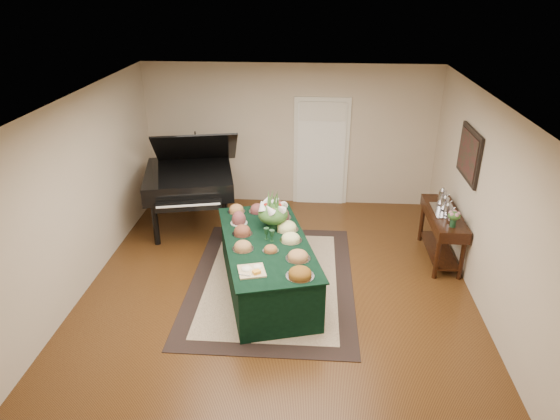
# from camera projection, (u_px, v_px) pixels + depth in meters

# --- Properties ---
(ground) EXTENTS (6.00, 6.00, 0.00)m
(ground) POSITION_uv_depth(u_px,v_px,m) (279.00, 283.00, 7.34)
(ground) COLOR black
(ground) RESTS_ON ground
(area_rug) EXTENTS (2.37, 3.32, 0.01)m
(area_rug) POSITION_uv_depth(u_px,v_px,m) (272.00, 280.00, 7.40)
(area_rug) COLOR black
(area_rug) RESTS_ON ground
(kitchen_doorway) EXTENTS (1.05, 0.07, 2.10)m
(kitchen_doorway) POSITION_uv_depth(u_px,v_px,m) (321.00, 153.00, 9.55)
(kitchen_doorway) COLOR silver
(kitchen_doorway) RESTS_ON ground
(buffet_table) EXTENTS (1.71, 2.60, 0.78)m
(buffet_table) POSITION_uv_depth(u_px,v_px,m) (267.00, 265.00, 7.06)
(buffet_table) COLOR black
(buffet_table) RESTS_ON ground
(food_platters) EXTENTS (1.36, 2.28, 0.15)m
(food_platters) POSITION_uv_depth(u_px,v_px,m) (270.00, 230.00, 7.08)
(food_platters) COLOR silver
(food_platters) RESTS_ON buffet_table
(cutting_board) EXTENTS (0.40, 0.40, 0.10)m
(cutting_board) POSITION_uv_depth(u_px,v_px,m) (251.00, 269.00, 6.17)
(cutting_board) COLOR tan
(cutting_board) RESTS_ON buffet_table
(green_goblets) EXTENTS (0.16, 0.13, 0.18)m
(green_goblets) POSITION_uv_depth(u_px,v_px,m) (269.00, 235.00, 6.87)
(green_goblets) COLOR #15341D
(green_goblets) RESTS_ON buffet_table
(floral_centerpiece) EXTENTS (0.45, 0.45, 0.45)m
(floral_centerpiece) POSITION_uv_depth(u_px,v_px,m) (273.00, 211.00, 7.16)
(floral_centerpiece) COLOR #15341D
(floral_centerpiece) RESTS_ON buffet_table
(grand_piano) EXTENTS (1.82, 2.02, 1.80)m
(grand_piano) POSITION_uv_depth(u_px,v_px,m) (190.00, 179.00, 8.66)
(grand_piano) COLOR black
(grand_piano) RESTS_ON ground
(wicker_basket) EXTENTS (0.40, 0.40, 0.25)m
(wicker_basket) POSITION_uv_depth(u_px,v_px,m) (238.00, 232.00, 8.53)
(wicker_basket) COLOR olive
(wicker_basket) RESTS_ON ground
(mahogany_sideboard) EXTENTS (0.45, 1.41, 0.81)m
(mahogany_sideboard) POSITION_uv_depth(u_px,v_px,m) (443.00, 223.00, 7.73)
(mahogany_sideboard) COLOR black
(mahogany_sideboard) RESTS_ON ground
(tea_service) EXTENTS (0.34, 0.74, 0.30)m
(tea_service) POSITION_uv_depth(u_px,v_px,m) (445.00, 205.00, 7.62)
(tea_service) COLOR silver
(tea_service) RESTS_ON mahogany_sideboard
(pink_bouquet) EXTENTS (0.20, 0.20, 0.25)m
(pink_bouquet) POSITION_uv_depth(u_px,v_px,m) (454.00, 216.00, 7.14)
(pink_bouquet) COLOR #15341D
(pink_bouquet) RESTS_ON mahogany_sideboard
(wall_painting) EXTENTS (0.05, 0.95, 0.75)m
(wall_painting) POSITION_uv_depth(u_px,v_px,m) (469.00, 154.00, 7.24)
(wall_painting) COLOR black
(wall_painting) RESTS_ON ground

